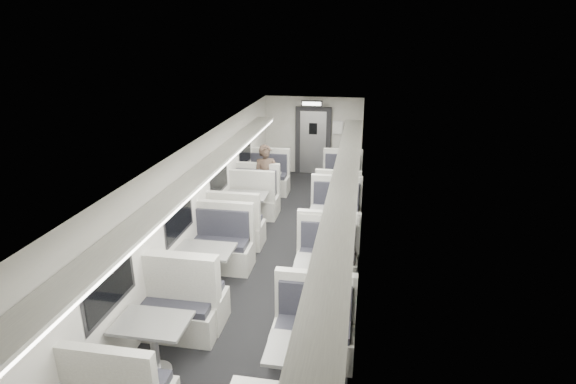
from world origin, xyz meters
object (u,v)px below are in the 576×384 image
(booth_left_a, at_px, (261,189))
(passenger, at_px, (266,179))
(booth_left_c, at_px, (206,270))
(exit_sign, at_px, (312,103))
(booth_left_d, at_px, (155,347))
(booth_right_b, at_px, (332,229))
(booth_right_d, at_px, (305,376))
(booth_right_a, at_px, (340,188))
(vestibule_door, at_px, (313,141))
(booth_right_c, at_px, (322,283))
(booth_left_b, at_px, (246,211))

(booth_left_a, height_order, passenger, passenger)
(booth_left_c, distance_m, exit_sign, 6.96)
(booth_left_a, xyz_separation_m, booth_left_c, (0.00, -4.27, 0.01))
(booth_left_d, bearing_deg, booth_right_b, 63.71)
(booth_right_b, xyz_separation_m, booth_right_d, (0.00, -4.24, -0.01))
(booth_right_a, distance_m, vestibule_door, 2.65)
(booth_right_d, distance_m, vestibule_door, 9.37)
(booth_right_b, distance_m, booth_right_c, 2.12)
(booth_right_d, relative_size, vestibule_door, 1.08)
(passenger, bearing_deg, booth_right_d, -90.22)
(booth_left_c, relative_size, booth_left_d, 1.03)
(booth_left_b, relative_size, passenger, 1.37)
(booth_left_c, xyz_separation_m, booth_right_a, (2.00, 4.75, -0.03))
(booth_right_b, bearing_deg, booth_left_a, 132.21)
(booth_right_a, xyz_separation_m, booth_right_c, (0.00, -4.81, 0.00))
(booth_right_c, relative_size, booth_right_d, 0.98)
(booth_right_a, distance_m, passenger, 2.07)
(booth_left_c, bearing_deg, vestibule_door, 82.01)
(booth_left_b, bearing_deg, booth_right_b, -18.18)
(booth_right_a, height_order, booth_right_b, booth_right_b)
(booth_left_c, relative_size, booth_right_a, 1.07)
(booth_right_c, distance_m, exit_sign, 7.02)
(passenger, relative_size, exit_sign, 2.74)
(booth_left_c, xyz_separation_m, vestibule_door, (1.00, 7.12, 0.62))
(booth_left_c, bearing_deg, booth_right_d, -47.41)
(booth_right_c, bearing_deg, booth_left_a, 114.82)
(booth_left_c, height_order, booth_right_d, booth_left_c)
(booth_right_d, bearing_deg, booth_right_c, 90.00)
(booth_left_d, relative_size, passenger, 1.34)
(booth_left_a, xyz_separation_m, booth_right_c, (2.00, -4.32, -0.01))
(booth_left_a, relative_size, booth_right_c, 1.04)
(booth_left_a, height_order, vestibule_door, vestibule_door)
(booth_left_d, bearing_deg, booth_right_a, 73.47)
(booth_right_a, xyz_separation_m, booth_right_b, (0.00, -2.69, 0.02))
(booth_right_b, relative_size, exit_sign, 3.73)
(booth_right_c, relative_size, exit_sign, 3.58)
(booth_left_b, bearing_deg, booth_left_a, 90.00)
(booth_left_d, distance_m, booth_right_c, 2.78)
(vestibule_door, bearing_deg, passenger, -102.83)
(vestibule_door, xyz_separation_m, exit_sign, (0.00, -0.49, 1.24))
(booth_left_b, bearing_deg, passenger, 77.31)
(booth_left_d, distance_m, booth_right_d, 2.01)
(booth_left_b, relative_size, booth_right_c, 1.05)
(booth_left_d, bearing_deg, booth_right_c, 43.94)
(booth_right_a, distance_m, exit_sign, 2.85)
(booth_left_c, xyz_separation_m, booth_right_b, (2.00, 2.06, -0.01))
(booth_right_b, distance_m, booth_right_d, 4.24)
(booth_right_d, distance_m, passenger, 6.22)
(booth_left_d, height_order, vestibule_door, vestibule_door)
(passenger, bearing_deg, booth_left_d, -109.08)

